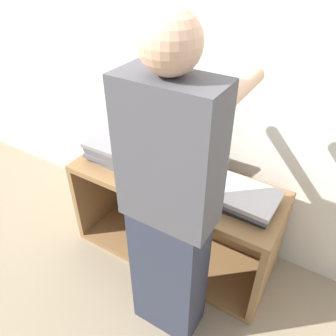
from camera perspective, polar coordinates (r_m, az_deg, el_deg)
The scene contains 7 objects.
ground_plane at distance 2.20m, azimuth -2.38°, elevation -18.24°, with size 12.00×12.00×0.00m, color gray.
wall_back at distance 1.90m, azimuth 6.86°, elevation 17.76°, with size 8.00×0.05×2.40m.
cart at distance 2.13m, azimuth 1.86°, elevation -7.70°, with size 1.27×0.48×0.62m.
laptop_open at distance 1.90m, azimuth 2.01°, elevation 0.30°, with size 0.37×0.34×0.27m.
laptop_stack_left at distance 2.04m, azimuth -8.40°, elevation 3.01°, with size 0.39×0.28×0.13m.
laptop_stack_right at distance 1.75m, azimuth 12.47°, elevation -4.90°, with size 0.39×0.28×0.08m.
person at distance 1.42m, azimuth 0.40°, elevation -7.23°, with size 0.40×0.53×1.61m.
Camera 1 is at (0.75, -1.06, 1.77)m, focal length 35.00 mm.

